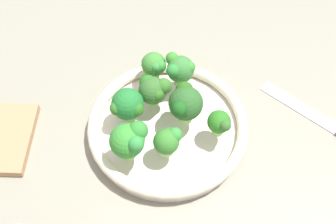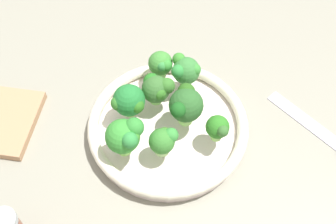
# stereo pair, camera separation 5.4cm
# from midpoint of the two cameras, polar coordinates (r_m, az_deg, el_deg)

# --- Properties ---
(ground_plane) EXTENTS (1.30, 1.30, 0.03)m
(ground_plane) POSITION_cam_midpoint_polar(r_m,az_deg,el_deg) (0.83, 2.83, -5.03)
(ground_plane) COLOR gray
(bowl) EXTENTS (0.30, 0.30, 0.04)m
(bowl) POSITION_cam_midpoint_polar(r_m,az_deg,el_deg) (0.82, 1.88, -2.04)
(bowl) COLOR silver
(bowl) RESTS_ON ground_plane
(broccoli_floret_0) EXTENTS (0.06, 0.07, 0.08)m
(broccoli_floret_0) POSITION_cam_midpoint_polar(r_m,az_deg,el_deg) (0.77, 4.31, 0.85)
(broccoli_floret_0) COLOR #8FD167
(broccoli_floret_0) RESTS_ON bowl
(broccoli_floret_1) EXTENTS (0.04, 0.05, 0.05)m
(broccoli_floret_1) POSITION_cam_midpoint_polar(r_m,az_deg,el_deg) (0.77, 8.48, -2.10)
(broccoli_floret_1) COLOR #93D266
(broccoli_floret_1) RESTS_ON bowl
(broccoli_floret_2) EXTENTS (0.05, 0.05, 0.06)m
(broccoli_floret_2) POSITION_cam_midpoint_polar(r_m,az_deg,el_deg) (0.74, 1.46, -3.81)
(broccoli_floret_2) COLOR #97C874
(broccoli_floret_2) RESTS_ON bowl
(broccoli_floret_3) EXTENTS (0.06, 0.06, 0.06)m
(broccoli_floret_3) POSITION_cam_midpoint_polar(r_m,az_deg,el_deg) (0.80, 0.42, 3.00)
(broccoli_floret_3) COLOR #82C15E
(broccoli_floret_3) RESTS_ON bowl
(broccoli_floret_4) EXTENTS (0.06, 0.06, 0.07)m
(broccoli_floret_4) POSITION_cam_midpoint_polar(r_m,az_deg,el_deg) (0.79, -3.18, 1.31)
(broccoli_floret_4) COLOR #8DC45C
(broccoli_floret_4) RESTS_ON bowl
(broccoli_floret_5) EXTENTS (0.06, 0.06, 0.07)m
(broccoli_floret_5) POSITION_cam_midpoint_polar(r_m,az_deg,el_deg) (0.83, 4.17, 5.32)
(broccoli_floret_5) COLOR #8EC569
(broccoli_floret_5) RESTS_ON bowl
(broccoli_floret_6) EXTENTS (0.07, 0.06, 0.08)m
(broccoli_floret_6) POSITION_cam_midpoint_polar(r_m,az_deg,el_deg) (0.73, -3.50, -3.25)
(broccoli_floret_6) COLOR #89CF5B
(broccoli_floret_6) RESTS_ON bowl
(broccoli_floret_7) EXTENTS (0.05, 0.05, 0.06)m
(broccoli_floret_7) POSITION_cam_midpoint_polar(r_m,az_deg,el_deg) (0.84, 1.07, 6.20)
(broccoli_floret_7) COLOR #96D772
(broccoli_floret_7) RESTS_ON bowl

